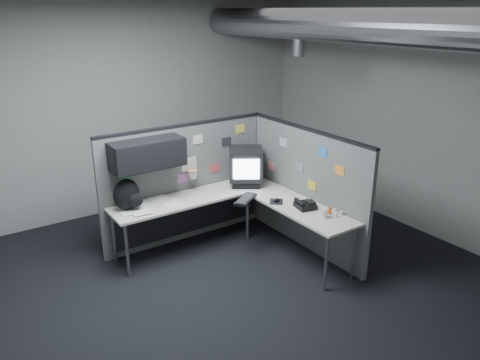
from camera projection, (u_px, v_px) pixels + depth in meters
room at (287, 98)px, 5.25m from camera, size 5.62×5.62×3.22m
partition_back at (177, 174)px, 6.16m from camera, size 2.44×0.42×1.63m
partition_right at (305, 188)px, 6.14m from camera, size 0.07×2.23×1.63m
desk at (224, 207)px, 6.09m from camera, size 2.31×2.11×0.73m
monitor at (246, 166)px, 6.46m from camera, size 0.62×0.62×0.51m
keyboard at (246, 199)px, 5.97m from camera, size 0.44×0.37×0.04m
mouse at (276, 201)px, 5.93m from camera, size 0.25×0.26×0.04m
phone at (305, 205)px, 5.74m from camera, size 0.26×0.27×0.11m
bottles at (334, 212)px, 5.55m from camera, size 0.14×0.16×0.08m
cup at (324, 213)px, 5.47m from camera, size 0.10×0.10×0.11m
papers at (149, 205)px, 5.83m from camera, size 0.80×0.57×0.02m
backpack at (127, 195)px, 5.64m from camera, size 0.36×0.32×0.40m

